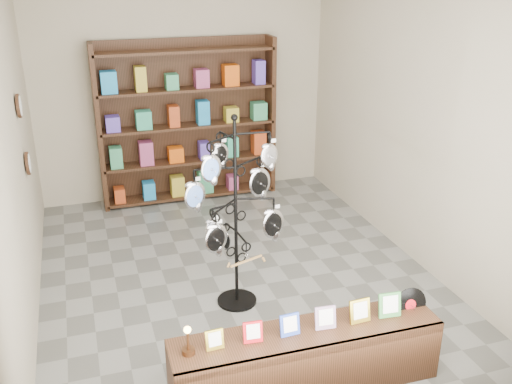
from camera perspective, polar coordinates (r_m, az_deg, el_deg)
ground at (r=6.22m, az=-2.07°, el=-8.10°), size 5.00×5.00×0.00m
room_envelope at (r=5.53m, az=-2.34°, el=8.74°), size 5.00×5.00×5.00m
display_tree at (r=5.23m, az=-2.06°, el=-0.74°), size 0.98×0.96×1.90m
front_shelf at (r=4.62m, az=5.05°, el=-16.26°), size 2.12×0.47×0.75m
back_shelving at (r=7.90m, az=-6.82°, el=6.52°), size 2.42×0.36×2.20m
wall_clocks at (r=6.22m, az=-22.24°, el=5.28°), size 0.03×0.24×0.84m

